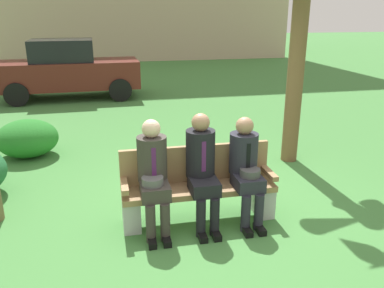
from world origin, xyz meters
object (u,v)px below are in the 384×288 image
object	(u,v)px
parked_car_near	(68,70)
seated_man_middle	(202,165)
shrub_mid_lawn	(27,138)
seated_man_right	(246,165)
seated_man_left	(153,171)
park_bench	(198,187)

from	to	relation	value
parked_car_near	seated_man_middle	bearing A→B (deg)	-75.07
shrub_mid_lawn	parked_car_near	xyz separation A→B (m)	(0.36, 4.90, 0.51)
seated_man_right	parked_car_near	xyz separation A→B (m)	(-2.61, 7.79, 0.13)
seated_man_left	parked_car_near	world-z (taller)	parked_car_near
seated_man_middle	shrub_mid_lawn	bearing A→B (deg)	130.16
park_bench	shrub_mid_lawn	distance (m)	3.67
park_bench	seated_man_left	bearing A→B (deg)	-166.58
park_bench	seated_man_left	distance (m)	0.64
shrub_mid_lawn	parked_car_near	bearing A→B (deg)	85.82
park_bench	seated_man_right	world-z (taller)	seated_man_right
seated_man_left	seated_man_middle	xyz separation A→B (m)	(0.56, 0.01, 0.02)
seated_man_middle	seated_man_right	size ratio (longest dim) A/B	1.06
park_bench	shrub_mid_lawn	world-z (taller)	park_bench
seated_man_middle	parked_car_near	distance (m)	8.05
seated_man_middle	seated_man_left	bearing A→B (deg)	-179.04
seated_man_left	seated_man_middle	size ratio (longest dim) A/B	0.97
seated_man_middle	seated_man_right	world-z (taller)	seated_man_middle
park_bench	parked_car_near	size ratio (longest dim) A/B	0.46
seated_man_right	shrub_mid_lawn	size ratio (longest dim) A/B	1.21
park_bench	seated_man_middle	xyz separation A→B (m)	(0.02, -0.12, 0.33)
seated_man_right	parked_car_near	size ratio (longest dim) A/B	0.32
seated_man_right	parked_car_near	world-z (taller)	parked_car_near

